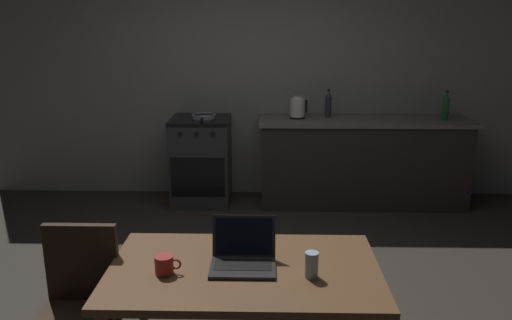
{
  "coord_description": "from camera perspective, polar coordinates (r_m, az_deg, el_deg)",
  "views": [
    {
      "loc": [
        0.18,
        -3.21,
        1.9
      ],
      "look_at": [
        0.09,
        0.81,
        0.78
      ],
      "focal_mm": 35.73,
      "sensor_mm": 36.0,
      "label": 1
    }
  ],
  "objects": [
    {
      "name": "chair",
      "position": [
        2.84,
        -19.31,
        -14.68
      ],
      "size": [
        0.4,
        0.4,
        0.89
      ],
      "rotation": [
        0.0,
        0.0,
        -0.09
      ],
      "color": "#2D2116",
      "rests_on": "ground_plane"
    },
    {
      "name": "bottle_b",
      "position": [
        5.35,
        8.09,
        6.23
      ],
      "size": [
        0.07,
        0.07,
        0.29
      ],
      "color": "#2D2D33",
      "rests_on": "kitchen_counter"
    },
    {
      "name": "coffee_mug",
      "position": [
        2.53,
        -10.2,
        -11.47
      ],
      "size": [
        0.13,
        0.09,
        0.09
      ],
      "color": "#9E2D28",
      "rests_on": "dining_table"
    },
    {
      "name": "drinking_glass",
      "position": [
        2.46,
        6.24,
        -11.58
      ],
      "size": [
        0.06,
        0.06,
        0.13
      ],
      "color": "#99B7C6",
      "rests_on": "dining_table"
    },
    {
      "name": "stove_oven",
      "position": [
        5.41,
        -6.13,
        -0.04
      ],
      "size": [
        0.6,
        0.62,
        0.91
      ],
      "color": "#2D2D30",
      "rests_on": "ground_plane"
    },
    {
      "name": "bottle",
      "position": [
        5.49,
        20.48,
        5.67
      ],
      "size": [
        0.07,
        0.07,
        0.3
      ],
      "color": "#19592D",
      "rests_on": "kitchen_counter"
    },
    {
      "name": "kitchen_counter",
      "position": [
        5.46,
        11.78,
        -0.12
      ],
      "size": [
        2.16,
        0.64,
        0.91
      ],
      "color": "#282623",
      "rests_on": "ground_plane"
    },
    {
      "name": "frying_pan",
      "position": [
        5.27,
        -5.9,
        4.91
      ],
      "size": [
        0.25,
        0.42,
        0.05
      ],
      "color": "gray",
      "rests_on": "stove_oven"
    },
    {
      "name": "electric_kettle",
      "position": [
        5.25,
        4.67,
        5.81
      ],
      "size": [
        0.18,
        0.16,
        0.22
      ],
      "color": "black",
      "rests_on": "kitchen_counter"
    },
    {
      "name": "ground_plane",
      "position": [
        3.73,
        -1.71,
        -15.01
      ],
      "size": [
        12.0,
        12.0,
        0.0
      ],
      "primitive_type": "plane",
      "color": "#2D2823"
    },
    {
      "name": "laptop",
      "position": [
        2.56,
        -1.44,
        -10.81
      ],
      "size": [
        0.32,
        0.27,
        0.22
      ],
      "rotation": [
        0.0,
        0.0,
        0.05
      ],
      "color": "#232326",
      "rests_on": "dining_table"
    },
    {
      "name": "back_wall",
      "position": [
        5.55,
        2.57,
        9.78
      ],
      "size": [
        6.4,
        0.1,
        2.69
      ],
      "primitive_type": "cube",
      "color": "gray",
      "rests_on": "ground_plane"
    },
    {
      "name": "dining_table",
      "position": [
        2.6,
        -1.32,
        -13.24
      ],
      "size": [
        1.34,
        0.8,
        0.72
      ],
      "color": "brown",
      "rests_on": "ground_plane"
    }
  ]
}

